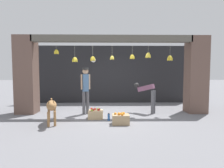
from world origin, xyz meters
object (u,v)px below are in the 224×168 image
(fruit_crate_oranges, at_px, (121,119))
(wall_clock, at_px, (93,60))
(shopkeeper, at_px, (86,87))
(water_bottle, at_px, (109,117))
(worker_stooping, at_px, (147,93))
(fruit_crate_apples, at_px, (96,114))
(dog, at_px, (52,107))

(fruit_crate_oranges, distance_m, wall_clock, 4.33)
(shopkeeper, distance_m, fruit_crate_oranges, 1.96)
(water_bottle, distance_m, wall_clock, 3.93)
(worker_stooping, relative_size, wall_clock, 4.38)
(fruit_crate_apples, bearing_deg, fruit_crate_oranges, -40.20)
(dog, bearing_deg, water_bottle, 85.28)
(shopkeeper, distance_m, fruit_crate_apples, 1.15)
(dog, xyz_separation_m, worker_stooping, (3.11, 1.42, 0.23))
(water_bottle, relative_size, wall_clock, 0.92)
(worker_stooping, bearing_deg, dog, 151.32)
(dog, height_order, water_bottle, dog)
(shopkeeper, height_order, water_bottle, shopkeeper)
(dog, relative_size, fruit_crate_apples, 2.15)
(worker_stooping, bearing_deg, fruit_crate_apples, 149.56)
(shopkeeper, bearing_deg, dog, 36.95)
(dog, relative_size, worker_stooping, 0.91)
(worker_stooping, xyz_separation_m, fruit_crate_apples, (-1.87, -0.79, -0.61))
(dog, height_order, shopkeeper, shopkeeper)
(worker_stooping, height_order, water_bottle, worker_stooping)
(worker_stooping, bearing_deg, water_bottle, 162.61)
(dog, distance_m, wall_clock, 4.10)
(fruit_crate_apples, xyz_separation_m, water_bottle, (0.43, -0.25, -0.03))
(dog, bearing_deg, wall_clock, 148.53)
(wall_clock, bearing_deg, water_bottle, -76.88)
(shopkeeper, xyz_separation_m, fruit_crate_oranges, (1.19, -1.30, -0.85))
(dog, bearing_deg, fruit_crate_oranges, 71.68)
(shopkeeper, relative_size, fruit_crate_oranges, 3.43)
(dog, xyz_separation_m, wall_clock, (0.91, 3.66, 1.62))
(worker_stooping, relative_size, fruit_crate_apples, 2.38)
(shopkeeper, height_order, worker_stooping, shopkeeper)
(fruit_crate_apples, bearing_deg, worker_stooping, 22.85)
(dog, xyz_separation_m, shopkeeper, (0.83, 1.28, 0.48))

